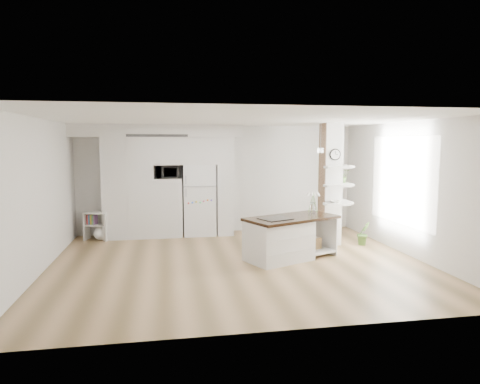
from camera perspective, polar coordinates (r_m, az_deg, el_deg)
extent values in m
cube|color=tan|center=(8.23, -0.23, -9.44)|extent=(7.00, 6.00, 0.01)
cube|color=white|center=(7.93, -0.24, 9.68)|extent=(7.00, 6.00, 0.04)
cube|color=silver|center=(10.92, -2.89, 1.72)|extent=(7.00, 0.04, 2.70)
cube|color=silver|center=(5.07, 5.52, -3.90)|extent=(7.00, 0.04, 2.70)
cube|color=silver|center=(8.15, -25.29, -0.55)|extent=(0.04, 6.00, 2.70)
cube|color=silver|center=(9.22, 21.74, 0.37)|extent=(0.04, 6.00, 2.70)
cube|color=silver|center=(10.56, -14.59, 0.53)|extent=(1.20, 0.65, 2.40)
cube|color=silver|center=(10.59, -9.52, -2.00)|extent=(0.65, 0.65, 1.42)
cube|color=silver|center=(10.48, -9.66, 5.40)|extent=(0.65, 0.65, 0.65)
cube|color=silver|center=(10.51, -5.55, 5.46)|extent=(0.85, 0.65, 0.65)
cube|color=silver|center=(10.63, -2.13, 0.77)|extent=(0.40, 0.65, 2.40)
cube|color=silver|center=(10.45, -10.95, 7.98)|extent=(4.00, 0.70, 0.30)
cube|color=#262626|center=(10.11, -10.97, 7.40)|extent=(1.40, 0.04, 0.06)
cube|color=white|center=(10.61, -5.48, -1.03)|extent=(0.78, 0.66, 1.75)
cube|color=#B2B2B7|center=(10.23, -5.35, 0.75)|extent=(0.78, 0.01, 0.03)
cube|color=silver|center=(9.75, 12.00, 1.00)|extent=(0.40, 0.40, 2.70)
cube|color=tan|center=(9.67, 10.84, 0.99)|extent=(0.02, 0.40, 2.70)
cube|color=tan|center=(9.94, 11.55, 1.12)|extent=(0.40, 0.02, 2.70)
cylinder|color=black|center=(9.52, 12.55, 4.90)|extent=(0.25, 0.03, 0.25)
cylinder|color=white|center=(9.50, 12.59, 4.90)|extent=(0.21, 0.01, 0.21)
plane|color=white|center=(9.45, 20.72, 1.47)|extent=(0.00, 2.40, 2.40)
cylinder|color=white|center=(8.51, 11.00, 5.44)|extent=(0.12, 0.12, 0.10)
cube|color=silver|center=(8.34, 5.20, -6.51)|extent=(1.41, 1.20, 0.77)
cube|color=silver|center=(8.97, 9.56, -7.52)|extent=(0.91, 0.98, 0.04)
cube|color=silver|center=(9.12, 11.02, -5.48)|extent=(0.34, 0.73, 0.77)
cube|color=black|center=(8.46, 6.93, -3.48)|extent=(2.04, 1.54, 0.06)
cube|color=black|center=(8.20, 4.73, -3.55)|extent=(0.69, 0.64, 0.01)
cube|color=#9B7C4B|center=(8.91, 9.36, -6.73)|extent=(0.45, 0.40, 0.23)
cylinder|color=white|center=(8.93, 9.69, -2.10)|extent=(0.12, 0.12, 0.22)
cube|color=silver|center=(10.72, -19.77, -4.25)|extent=(0.12, 0.32, 0.66)
cube|color=silver|center=(10.49, -17.18, -4.39)|extent=(0.12, 0.32, 0.66)
cube|color=silver|center=(10.55, -18.55, -2.63)|extent=(0.63, 0.47, 0.03)
cube|color=silver|center=(10.60, -18.49, -4.17)|extent=(0.60, 0.47, 0.03)
sphere|color=white|center=(10.60, -18.09, -5.25)|extent=(0.32, 0.32, 0.32)
imported|color=#4D7C31|center=(9.97, 16.14, -5.30)|extent=(0.33, 0.28, 0.53)
imported|color=#4D7C31|center=(11.07, 8.87, -4.04)|extent=(0.36, 0.36, 0.50)
imported|color=#2D2D2D|center=(10.45, -9.60, 2.63)|extent=(0.54, 0.37, 0.30)
imported|color=#4D7C31|center=(9.95, 13.57, 2.09)|extent=(0.27, 0.23, 0.30)
imported|color=white|center=(9.51, 12.62, -1.26)|extent=(0.22, 0.22, 0.05)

